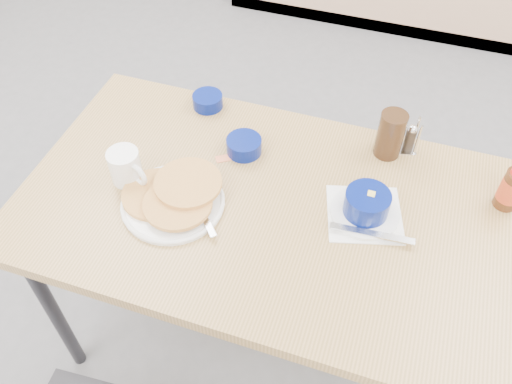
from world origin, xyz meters
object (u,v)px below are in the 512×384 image
(pancake_plate, at_px, (174,198))
(creamer_bowl, at_px, (208,101))
(grits_setting, at_px, (366,207))
(butter_bowl, at_px, (244,146))
(condiment_caddy, at_px, (402,139))
(amber_tumbler, at_px, (390,135))
(coffee_mug, at_px, (126,167))
(dining_table, at_px, (270,219))

(pancake_plate, distance_m, creamer_bowl, 0.42)
(grits_setting, bearing_deg, butter_bowl, 161.81)
(condiment_caddy, bearing_deg, amber_tumbler, -154.83)
(coffee_mug, distance_m, butter_bowl, 0.35)
(dining_table, distance_m, condiment_caddy, 0.47)
(pancake_plate, bearing_deg, coffee_mug, 165.97)
(dining_table, bearing_deg, coffee_mug, -174.88)
(coffee_mug, bearing_deg, pancake_plate, -14.03)
(coffee_mug, bearing_deg, amber_tumbler, 26.73)
(creamer_bowl, xyz_separation_m, amber_tumbler, (0.59, -0.03, 0.05))
(amber_tumbler, relative_size, condiment_caddy, 1.33)
(butter_bowl, bearing_deg, coffee_mug, -142.23)
(creamer_bowl, bearing_deg, condiment_caddy, -0.09)
(amber_tumbler, bearing_deg, creamer_bowl, 176.94)
(grits_setting, bearing_deg, pancake_plate, -166.22)
(grits_setting, height_order, amber_tumbler, amber_tumbler)
(butter_bowl, bearing_deg, condiment_caddy, 19.91)
(coffee_mug, relative_size, amber_tumbler, 0.87)
(pancake_plate, bearing_deg, dining_table, 16.85)
(coffee_mug, bearing_deg, condiment_caddy, 27.48)
(pancake_plate, relative_size, creamer_bowl, 3.13)
(creamer_bowl, relative_size, butter_bowl, 0.92)
(dining_table, bearing_deg, pancake_plate, -163.15)
(grits_setting, relative_size, creamer_bowl, 2.72)
(dining_table, height_order, grits_setting, grits_setting)
(pancake_plate, bearing_deg, creamer_bowl, 99.04)
(creamer_bowl, xyz_separation_m, butter_bowl, (0.18, -0.16, 0.00))
(dining_table, bearing_deg, grits_setting, 10.63)
(condiment_caddy, bearing_deg, grits_setting, -114.53)
(dining_table, distance_m, coffee_mug, 0.43)
(dining_table, bearing_deg, condiment_caddy, 47.73)
(creamer_bowl, height_order, condiment_caddy, condiment_caddy)
(butter_bowl, bearing_deg, creamer_bowl, 138.35)
(dining_table, relative_size, grits_setting, 5.25)
(condiment_caddy, bearing_deg, creamer_bowl, 165.64)
(dining_table, distance_m, grits_setting, 0.28)
(dining_table, height_order, condiment_caddy, condiment_caddy)
(dining_table, relative_size, amber_tumbler, 9.45)
(butter_bowl, relative_size, condiment_caddy, 0.95)
(pancake_plate, distance_m, amber_tumbler, 0.65)
(dining_table, distance_m, pancake_plate, 0.28)
(coffee_mug, height_order, grits_setting, coffee_mug)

